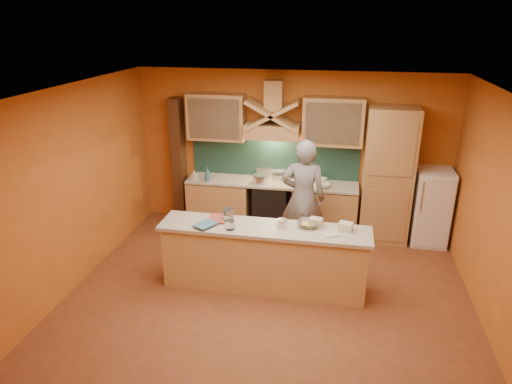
% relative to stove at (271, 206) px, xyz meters
% --- Properties ---
extents(floor, '(5.50, 5.00, 0.01)m').
position_rel_stove_xyz_m(floor, '(0.30, -2.20, -0.45)').
color(floor, brown).
rests_on(floor, ground).
extents(ceiling, '(5.50, 5.00, 0.01)m').
position_rel_stove_xyz_m(ceiling, '(0.30, -2.20, 2.35)').
color(ceiling, white).
rests_on(ceiling, wall_back).
extents(wall_back, '(5.50, 0.02, 2.80)m').
position_rel_stove_xyz_m(wall_back, '(0.30, 0.30, 0.95)').
color(wall_back, '#C26825').
rests_on(wall_back, floor).
extents(wall_front, '(5.50, 0.02, 2.80)m').
position_rel_stove_xyz_m(wall_front, '(0.30, -4.70, 0.95)').
color(wall_front, '#C26825').
rests_on(wall_front, floor).
extents(wall_left, '(0.02, 5.00, 2.80)m').
position_rel_stove_xyz_m(wall_left, '(-2.45, -2.20, 0.95)').
color(wall_left, '#C26825').
rests_on(wall_left, floor).
extents(wall_right, '(0.02, 5.00, 2.80)m').
position_rel_stove_xyz_m(wall_right, '(3.05, -2.20, 0.95)').
color(wall_right, '#C26825').
rests_on(wall_right, floor).
extents(base_cabinet_left, '(1.10, 0.60, 0.86)m').
position_rel_stove_xyz_m(base_cabinet_left, '(-0.95, 0.00, -0.02)').
color(base_cabinet_left, tan).
rests_on(base_cabinet_left, floor).
extents(base_cabinet_right, '(1.10, 0.60, 0.86)m').
position_rel_stove_xyz_m(base_cabinet_right, '(0.95, 0.00, -0.02)').
color(base_cabinet_right, tan).
rests_on(base_cabinet_right, floor).
extents(counter_top, '(3.00, 0.62, 0.04)m').
position_rel_stove_xyz_m(counter_top, '(-0.00, 0.00, 0.45)').
color(counter_top, '#B3A997').
rests_on(counter_top, base_cabinet_left).
extents(stove, '(0.60, 0.58, 0.90)m').
position_rel_stove_xyz_m(stove, '(0.00, 0.00, 0.00)').
color(stove, black).
rests_on(stove, floor).
extents(backsplash, '(3.00, 0.03, 0.70)m').
position_rel_stove_xyz_m(backsplash, '(-0.00, 0.28, 0.80)').
color(backsplash, '#17342E').
rests_on(backsplash, wall_back).
extents(range_hood, '(0.92, 0.50, 0.24)m').
position_rel_stove_xyz_m(range_hood, '(0.00, 0.05, 1.37)').
color(range_hood, tan).
rests_on(range_hood, wall_back).
extents(hood_chimney, '(0.30, 0.30, 0.50)m').
position_rel_stove_xyz_m(hood_chimney, '(0.00, 0.15, 1.95)').
color(hood_chimney, tan).
rests_on(hood_chimney, wall_back).
extents(upper_cabinet_left, '(1.00, 0.35, 0.80)m').
position_rel_stove_xyz_m(upper_cabinet_left, '(-1.00, 0.12, 1.55)').
color(upper_cabinet_left, tan).
rests_on(upper_cabinet_left, wall_back).
extents(upper_cabinet_right, '(1.00, 0.35, 0.80)m').
position_rel_stove_xyz_m(upper_cabinet_right, '(1.00, 0.12, 1.55)').
color(upper_cabinet_right, tan).
rests_on(upper_cabinet_right, wall_back).
extents(pantry_column, '(0.80, 0.60, 2.30)m').
position_rel_stove_xyz_m(pantry_column, '(1.95, 0.00, 0.70)').
color(pantry_column, tan).
rests_on(pantry_column, floor).
extents(fridge, '(0.58, 0.60, 1.30)m').
position_rel_stove_xyz_m(fridge, '(2.70, 0.00, 0.20)').
color(fridge, white).
rests_on(fridge, floor).
extents(trim_column_left, '(0.20, 0.30, 2.30)m').
position_rel_stove_xyz_m(trim_column_left, '(-1.75, 0.15, 0.70)').
color(trim_column_left, '#472816').
rests_on(trim_column_left, floor).
extents(island_body, '(2.80, 0.55, 0.88)m').
position_rel_stove_xyz_m(island_body, '(0.20, -1.90, -0.01)').
color(island_body, tan).
rests_on(island_body, floor).
extents(island_top, '(2.90, 0.62, 0.05)m').
position_rel_stove_xyz_m(island_top, '(0.20, -1.90, 0.47)').
color(island_top, '#B3A997').
rests_on(island_top, island_body).
extents(person, '(0.71, 0.48, 1.91)m').
position_rel_stove_xyz_m(person, '(0.63, -0.77, 0.50)').
color(person, gray).
rests_on(person, floor).
extents(pot_large, '(0.35, 0.35, 0.15)m').
position_rel_stove_xyz_m(pot_large, '(-0.18, -0.11, 0.53)').
color(pot_large, silver).
rests_on(pot_large, stove).
extents(pot_small, '(0.29, 0.29, 0.13)m').
position_rel_stove_xyz_m(pot_small, '(0.09, 0.14, 0.51)').
color(pot_small, '#B5B5BC').
rests_on(pot_small, stove).
extents(soap_bottle_a, '(0.10, 0.10, 0.17)m').
position_rel_stove_xyz_m(soap_bottle_a, '(-1.35, -0.19, 0.56)').
color(soap_bottle_a, beige).
rests_on(soap_bottle_a, counter_top).
extents(soap_bottle_b, '(0.14, 0.14, 0.26)m').
position_rel_stove_xyz_m(soap_bottle_b, '(-1.11, -0.20, 0.60)').
color(soap_bottle_b, '#33698D').
rests_on(soap_bottle_b, counter_top).
extents(bowl_back, '(0.27, 0.27, 0.07)m').
position_rel_stove_xyz_m(bowl_back, '(0.91, -0.13, 0.51)').
color(bowl_back, silver).
rests_on(bowl_back, counter_top).
extents(dish_rack, '(0.32, 0.30, 0.09)m').
position_rel_stove_xyz_m(dish_rack, '(0.80, 0.07, 0.52)').
color(dish_rack, white).
rests_on(dish_rack, counter_top).
extents(book_lower, '(0.27, 0.34, 0.03)m').
position_rel_stove_xyz_m(book_lower, '(-0.61, -1.81, 0.51)').
color(book_lower, '#A9483C').
rests_on(book_lower, island_top).
extents(book_upper, '(0.33, 0.36, 0.02)m').
position_rel_stove_xyz_m(book_upper, '(-0.68, -1.99, 0.53)').
color(book_upper, teal).
rests_on(book_upper, island_top).
extents(jar_large, '(0.19, 0.19, 0.17)m').
position_rel_stove_xyz_m(jar_large, '(-0.34, -1.77, 0.58)').
color(jar_large, silver).
rests_on(jar_large, island_top).
extents(jar_small, '(0.15, 0.15, 0.13)m').
position_rel_stove_xyz_m(jar_small, '(-0.24, -2.06, 0.56)').
color(jar_small, white).
rests_on(jar_small, island_top).
extents(kitchen_scale, '(0.11, 0.11, 0.09)m').
position_rel_stove_xyz_m(kitchen_scale, '(0.44, -1.86, 0.54)').
color(kitchen_scale, silver).
rests_on(kitchen_scale, island_top).
extents(mixing_bowl, '(0.31, 0.31, 0.07)m').
position_rel_stove_xyz_m(mixing_bowl, '(0.79, -1.77, 0.53)').
color(mixing_bowl, white).
rests_on(mixing_bowl, island_top).
extents(cloth, '(0.26, 0.24, 0.01)m').
position_rel_stove_xyz_m(cloth, '(1.09, -1.97, 0.50)').
color(cloth, beige).
rests_on(cloth, island_top).
extents(grocery_bag_a, '(0.20, 0.18, 0.11)m').
position_rel_stove_xyz_m(grocery_bag_a, '(0.89, -1.74, 0.55)').
color(grocery_bag_a, beige).
rests_on(grocery_bag_a, island_top).
extents(grocery_bag_b, '(0.21, 0.18, 0.11)m').
position_rel_stove_xyz_m(grocery_bag_b, '(1.29, -1.80, 0.55)').
color(grocery_bag_b, beige).
rests_on(grocery_bag_b, island_top).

